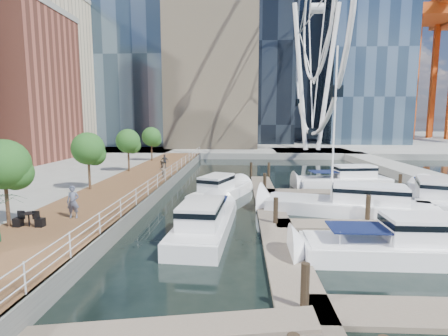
% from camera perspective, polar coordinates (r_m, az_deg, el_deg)
% --- Properties ---
extents(ground, '(520.00, 520.00, 0.00)m').
position_cam_1_polar(ground, '(14.83, -0.64, -18.45)').
color(ground, black).
rests_on(ground, ground).
extents(boardwalk, '(6.00, 60.00, 1.00)m').
position_cam_1_polar(boardwalk, '(30.53, -16.08, -3.92)').
color(boardwalk, brown).
rests_on(boardwalk, ground).
extents(seawall, '(0.25, 60.00, 1.00)m').
position_cam_1_polar(seawall, '(29.70, -10.58, -4.07)').
color(seawall, '#595954').
rests_on(seawall, ground).
extents(land_far, '(200.00, 114.00, 1.00)m').
position_cam_1_polar(land_far, '(115.43, 2.33, 4.85)').
color(land_far, gray).
rests_on(land_far, ground).
extents(breakwater, '(4.00, 60.00, 1.00)m').
position_cam_1_polar(breakwater, '(38.90, 32.30, -2.35)').
color(breakwater, gray).
rests_on(breakwater, ground).
extents(pier, '(14.00, 12.00, 1.00)m').
position_cam_1_polar(pier, '(66.87, 14.12, 2.42)').
color(pier, gray).
rests_on(pier, ground).
extents(railing, '(0.10, 60.00, 1.05)m').
position_cam_1_polar(railing, '(29.53, -10.82, -2.12)').
color(railing, white).
rests_on(railing, boardwalk).
extents(floating_docks, '(16.00, 34.00, 2.60)m').
position_cam_1_polar(floating_docks, '(25.08, 19.39, -6.62)').
color(floating_docks, '#6D6051').
rests_on(floating_docks, ground).
extents(ferris_wheel, '(5.80, 45.60, 47.80)m').
position_cam_1_polar(ferris_wheel, '(69.35, 14.88, 23.81)').
color(ferris_wheel, white).
rests_on(ferris_wheel, ground).
extents(street_trees, '(2.60, 42.60, 4.60)m').
position_cam_1_polar(street_trees, '(29.96, -21.32, 2.95)').
color(street_trees, '#3F2B1C').
rests_on(street_trees, ground).
extents(yacht_foreground, '(10.29, 2.92, 2.15)m').
position_cam_1_polar(yacht_foreground, '(19.01, 27.06, -13.25)').
color(yacht_foreground, white).
rests_on(yacht_foreground, ground).
extents(pedestrian_near, '(0.73, 0.52, 1.87)m').
position_cam_1_polar(pedestrian_near, '(21.77, -23.43, -5.10)').
color(pedestrian_near, '#50566B').
rests_on(pedestrian_near, boardwalk).
extents(pedestrian_mid, '(0.72, 0.89, 1.74)m').
position_cam_1_polar(pedestrian_mid, '(34.04, -10.14, -0.20)').
color(pedestrian_mid, '#7E6A57').
rests_on(pedestrian_mid, boardwalk).
extents(pedestrian_far, '(1.02, 0.56, 1.64)m').
position_cam_1_polar(pedestrian_far, '(40.94, -9.64, 1.09)').
color(pedestrian_far, '#2F323B').
rests_on(pedestrian_far, boardwalk).
extents(moored_yachts, '(22.42, 32.46, 11.50)m').
position_cam_1_polar(moored_yachts, '(25.75, 18.86, -7.36)').
color(moored_yachts, white).
rests_on(moored_yachts, ground).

